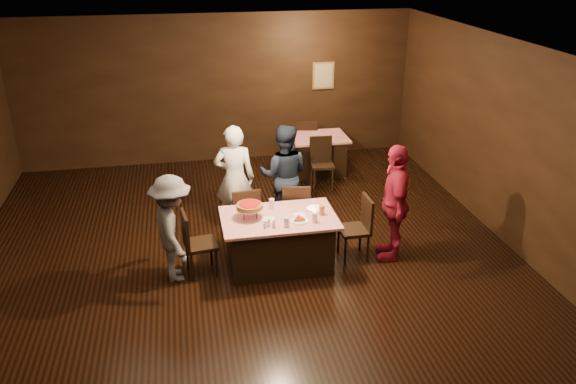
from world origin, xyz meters
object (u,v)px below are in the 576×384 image
(diner_navy_hoodie, at_px, (284,175))
(glass_back, at_px, (272,203))
(glass_front_right, at_px, (315,218))
(back_table, at_px, (313,155))
(main_table, at_px, (279,241))
(chair_far_right, at_px, (296,210))
(chair_back_far, at_px, (307,141))
(chair_end_right, at_px, (354,228))
(diner_grey_knit, at_px, (173,229))
(glass_amber, at_px, (322,210))
(chair_back_near, at_px, (322,164))
(pizza_stand, at_px, (249,206))
(chair_far_left, at_px, (244,215))
(plate_empty, at_px, (315,208))
(diner_red_shirt, at_px, (394,203))
(diner_white_jacket, at_px, (235,178))
(chair_end_left, at_px, (200,243))
(glass_front_left, at_px, (286,222))

(diner_navy_hoodie, height_order, glass_back, diner_navy_hoodie)
(glass_front_right, bearing_deg, back_table, 76.72)
(main_table, relative_size, chair_far_right, 1.68)
(chair_back_far, bearing_deg, diner_navy_hoodie, 80.05)
(diner_navy_hoodie, bearing_deg, chair_end_right, 136.93)
(diner_grey_knit, relative_size, glass_amber, 10.85)
(back_table, distance_m, chair_back_near, 0.71)
(pizza_stand, distance_m, glass_amber, 1.01)
(glass_amber, bearing_deg, glass_front_right, -126.87)
(back_table, bearing_deg, chair_back_far, 90.00)
(chair_end_right, bearing_deg, chair_far_left, -117.75)
(pizza_stand, bearing_deg, chair_end_right, -1.91)
(chair_back_near, distance_m, glass_front_right, 2.97)
(pizza_stand, bearing_deg, glass_amber, -5.71)
(back_table, bearing_deg, chair_back_near, -90.00)
(glass_amber, bearing_deg, plate_empty, 104.04)
(main_table, distance_m, diner_red_shirt, 1.73)
(diner_white_jacket, relative_size, glass_back, 12.38)
(main_table, distance_m, back_table, 3.52)
(back_table, xyz_separation_m, diner_grey_knit, (-2.74, -3.34, 0.37))
(diner_grey_knit, bearing_deg, diner_navy_hoodie, -63.04)
(diner_navy_hoodie, bearing_deg, diner_grey_knit, 53.58)
(chair_back_near, bearing_deg, chair_far_left, -128.81)
(diner_red_shirt, bearing_deg, glass_back, -87.98)
(diner_grey_knit, xyz_separation_m, glass_front_right, (1.90, -0.19, 0.08))
(main_table, relative_size, plate_empty, 6.40)
(chair_far_right, bearing_deg, chair_end_right, 142.63)
(chair_back_near, distance_m, diner_navy_hoodie, 1.64)
(chair_far_right, relative_size, diner_red_shirt, 0.55)
(diner_grey_knit, relative_size, glass_back, 10.85)
(diner_navy_hoodie, bearing_deg, glass_back, 85.77)
(main_table, distance_m, chair_end_left, 1.10)
(plate_empty, relative_size, glass_back, 1.79)
(pizza_stand, bearing_deg, chair_far_right, 41.19)
(chair_back_near, relative_size, diner_navy_hoodie, 0.57)
(diner_grey_knit, bearing_deg, diner_white_jacket, -46.97)
(main_table, distance_m, diner_navy_hoodie, 1.42)
(back_table, height_order, chair_back_near, chair_back_near)
(back_table, bearing_deg, glass_front_right, -103.28)
(diner_navy_hoodie, relative_size, glass_front_left, 12.00)
(back_table, bearing_deg, diner_grey_knit, -129.36)
(main_table, xyz_separation_m, back_table, (1.28, 3.28, 0.00))
(chair_far_left, height_order, chair_back_near, same)
(main_table, bearing_deg, chair_back_near, 63.54)
(glass_front_left, bearing_deg, back_table, 70.99)
(diner_grey_knit, height_order, glass_back, diner_grey_knit)
(glass_front_right, distance_m, glass_back, 0.74)
(chair_end_right, height_order, glass_front_right, chair_end_right)
(chair_back_far, distance_m, plate_empty, 3.81)
(chair_end_left, xyz_separation_m, diner_red_shirt, (2.76, -0.07, 0.40))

